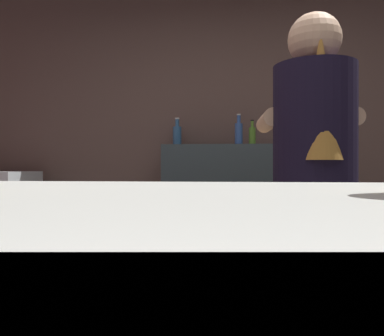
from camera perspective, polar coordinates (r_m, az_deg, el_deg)
name	(u,v)px	position (r m, az deg, el deg)	size (l,w,h in m)	color
wall_back	(236,133)	(3.56, 6.50, 5.10)	(5.20, 0.10, 2.70)	brown
prep_counter	(305,280)	(2.23, 16.11, -15.49)	(2.10, 0.60, 0.88)	brown
back_shelf	(222,218)	(3.30, 4.44, -7.35)	(0.97, 0.36, 1.23)	#323F44
bartender	(315,183)	(1.70, 17.49, -2.17)	(0.43, 0.52, 1.68)	#35293C
mixing_bowl	(199,190)	(2.21, 1.02, -3.23)	(0.22, 0.22, 0.06)	beige
chefs_knife	(355,198)	(2.16, 22.64, -4.01)	(0.24, 0.03, 0.01)	silver
bottle_hot_sauce	(252,135)	(3.21, 8.79, 4.79)	(0.05, 0.05, 0.20)	#52842B
bottle_olive_oil	(239,133)	(3.21, 6.84, 5.14)	(0.06, 0.06, 0.25)	#32569A
bottle_soy	(177,135)	(3.40, -2.18, 4.83)	(0.07, 0.07, 0.24)	#336390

